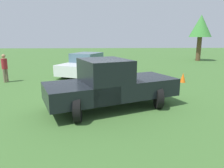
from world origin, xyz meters
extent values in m
plane|color=#3D662D|center=(0.00, 0.00, 0.00)|extent=(80.00, 80.00, 0.00)
cylinder|color=black|center=(-0.49, 1.58, 0.40)|extent=(0.80, 0.22, 0.80)
cylinder|color=black|center=(0.95, 2.17, 0.40)|extent=(0.80, 0.22, 0.80)
cylinder|color=black|center=(0.66, -1.24, 0.40)|extent=(0.80, 0.22, 0.80)
cylinder|color=black|center=(2.10, -0.65, 0.40)|extent=(0.80, 0.22, 0.80)
cube|color=black|center=(0.27, 1.79, 0.74)|extent=(2.44, 2.47, 0.64)
cube|color=black|center=(0.92, 0.20, 1.12)|extent=(2.29, 2.11, 1.40)
cube|color=slate|center=(0.92, 0.20, 1.56)|extent=(2.07, 1.85, 0.48)
cube|color=black|center=(1.28, -0.68, 0.72)|extent=(2.58, 2.82, 0.60)
cube|color=silver|center=(-0.07, 2.62, 0.48)|extent=(1.69, 0.78, 0.16)
cylinder|color=black|center=(-4.48, -0.98, 0.34)|extent=(0.68, 0.20, 0.68)
cylinder|color=black|center=(-5.15, -2.43, 0.34)|extent=(0.68, 0.20, 0.68)
cylinder|color=black|center=(-7.29, 0.31, 0.34)|extent=(0.68, 0.20, 0.68)
cylinder|color=black|center=(-7.95, -1.14, 0.34)|extent=(0.68, 0.20, 0.68)
cube|color=white|center=(-6.22, -1.06, 0.54)|extent=(5.02, 3.63, 0.68)
cube|color=slate|center=(-6.43, -0.96, 1.18)|extent=(2.55, 2.34, 0.60)
cylinder|color=#7A6B51|center=(-4.00, -5.47, 0.39)|extent=(0.14, 0.14, 0.78)
cylinder|color=#7A6B51|center=(-3.81, -5.51, 0.39)|extent=(0.14, 0.14, 0.78)
cylinder|color=maroon|center=(-3.91, -5.49, 1.07)|extent=(0.39, 0.39, 0.59)
sphere|color=#A87A56|center=(-3.91, -5.49, 1.51)|extent=(0.21, 0.21, 0.21)
cylinder|color=brown|center=(-14.13, 10.57, 1.27)|extent=(0.48, 0.48, 2.54)
cone|color=#3D8438|center=(-14.13, 10.57, 3.69)|extent=(2.32, 2.32, 2.30)
cone|color=orange|center=(-3.38, 4.77, 0.28)|extent=(0.32, 0.32, 0.55)
camera|label=1|loc=(8.21, 0.12, 2.60)|focal=33.37mm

